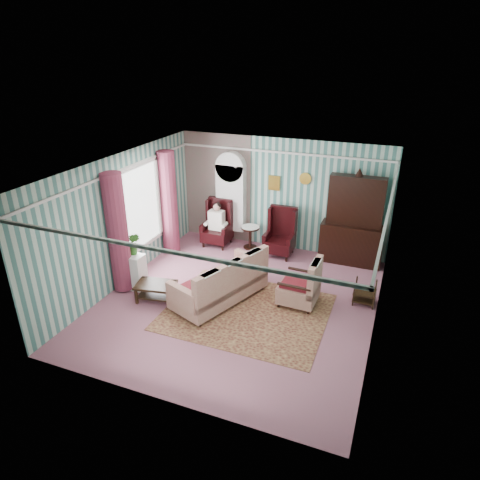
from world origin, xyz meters
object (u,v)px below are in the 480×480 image
at_px(wingback_left, 217,223).
at_px(nest_table, 365,292).
at_px(plant_stand, 133,271).
at_px(floral_armchair, 299,282).
at_px(seated_woman, 217,225).
at_px(wingback_right, 280,233).
at_px(round_side_table, 250,237).
at_px(dresser_hutch, 354,218).
at_px(coffee_table, 156,292).
at_px(sofa, 219,280).
at_px(bookcase, 231,202).

xyz_separation_m(wingback_left, nest_table, (4.07, -1.55, -0.35)).
height_order(plant_stand, floral_armchair, floral_armchair).
relative_size(seated_woman, floral_armchair, 1.17).
xyz_separation_m(wingback_left, wingback_right, (1.75, 0.00, 0.00)).
bearing_deg(floral_armchair, round_side_table, 42.68).
xyz_separation_m(plant_stand, floral_armchair, (3.58, 0.71, 0.10)).
bearing_deg(dresser_hutch, seated_woman, -175.59).
relative_size(wingback_left, coffee_table, 1.53).
height_order(wingback_right, seated_woman, wingback_right).
xyz_separation_m(plant_stand, sofa, (2.00, 0.22, 0.07)).
distance_m(round_side_table, sofa, 2.70).
relative_size(dresser_hutch, plant_stand, 2.95).
distance_m(dresser_hutch, wingback_right, 1.86).
bearing_deg(seated_woman, coffee_table, -90.82).
relative_size(seated_woman, coffee_table, 1.44).
xyz_separation_m(wingback_left, coffee_table, (-0.04, -3.03, -0.43)).
height_order(seated_woman, round_side_table, seated_woman).
relative_size(nest_table, sofa, 0.25).
xyz_separation_m(round_side_table, plant_stand, (-1.70, -2.90, 0.10)).
relative_size(bookcase, floral_armchair, 2.23).
xyz_separation_m(wingback_right, round_side_table, (-0.85, 0.15, -0.33)).
height_order(floral_armchair, coffee_table, floral_armchair).
xyz_separation_m(dresser_hutch, floral_armchair, (-0.72, -2.31, -0.68)).
bearing_deg(round_side_table, coffee_table, -106.54).
relative_size(plant_stand, floral_armchair, 0.80).
xyz_separation_m(dresser_hutch, nest_table, (0.57, -1.82, -0.91)).
xyz_separation_m(wingback_right, plant_stand, (-2.55, -2.75, -0.22)).
relative_size(dresser_hutch, coffee_table, 2.89).
height_order(wingback_right, sofa, wingback_right).
xyz_separation_m(bookcase, round_side_table, (0.65, -0.24, -0.82)).
relative_size(wingback_right, coffee_table, 1.53).
relative_size(nest_table, floral_armchair, 0.54).
relative_size(wingback_right, nest_table, 2.31).
distance_m(wingback_right, coffee_table, 3.54).
bearing_deg(seated_woman, bookcase, 57.34).
bearing_deg(round_side_table, sofa, -83.62).
bearing_deg(sofa, plant_stand, 117.24).
distance_m(wingback_left, plant_stand, 2.87).
xyz_separation_m(bookcase, sofa, (0.95, -2.92, -0.65)).
bearing_deg(plant_stand, sofa, 6.23).
bearing_deg(seated_woman, sofa, -64.64).
bearing_deg(plant_stand, dresser_hutch, 35.08).
bearing_deg(round_side_table, seated_woman, -170.54).
height_order(wingback_left, coffee_table, wingback_left).
xyz_separation_m(plant_stand, coffee_table, (0.76, -0.28, -0.20)).
bearing_deg(nest_table, bookcase, 153.08).
xyz_separation_m(round_side_table, floral_armchair, (1.88, -2.19, 0.20)).
bearing_deg(wingback_left, wingback_right, 0.00).
height_order(wingback_left, round_side_table, wingback_left).
xyz_separation_m(wingback_left, plant_stand, (-0.80, -2.75, -0.22)).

